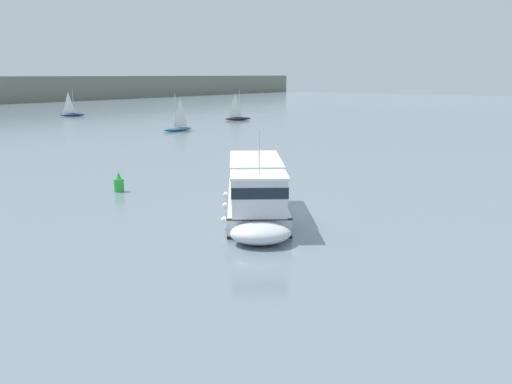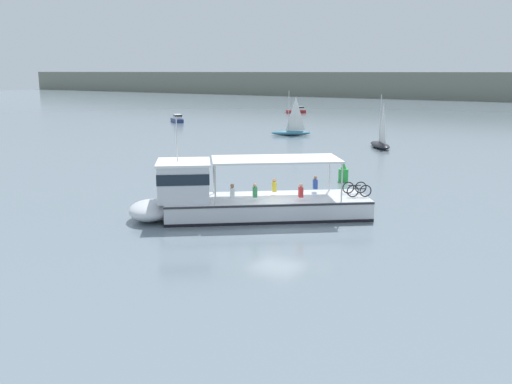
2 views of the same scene
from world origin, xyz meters
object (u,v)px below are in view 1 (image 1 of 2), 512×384
at_px(sailboat_far_right, 238,117).
at_px(sailboat_far_left, 72,113).
at_px(channel_buoy, 119,184).
at_px(sailboat_outer_anchorage, 178,127).
at_px(ferry_main, 257,202).

bearing_deg(sailboat_far_right, sailboat_far_left, 109.56).
bearing_deg(sailboat_far_left, channel_buoy, -123.38).
distance_m(sailboat_outer_anchorage, sailboat_far_left, 38.39).
distance_m(ferry_main, channel_buoy, 12.39).
height_order(sailboat_far_right, channel_buoy, sailboat_far_right).
xyz_separation_m(sailboat_outer_anchorage, channel_buoy, (-33.34, -26.87, 0.03)).
xyz_separation_m(ferry_main, sailboat_far_right, (54.34, 44.41, -0.48)).
height_order(ferry_main, channel_buoy, ferry_main).
bearing_deg(sailboat_outer_anchorage, ferry_main, -130.87).
relative_size(sailboat_far_right, sailboat_far_left, 1.00).
relative_size(ferry_main, sailboat_outer_anchorage, 2.19).
xyz_separation_m(sailboat_far_right, channel_buoy, (-53.73, -32.04, 0.03)).
bearing_deg(sailboat_far_right, sailboat_outer_anchorage, -165.79).
distance_m(sailboat_far_right, sailboat_outer_anchorage, 21.03).
relative_size(sailboat_far_left, channel_buoy, 3.86).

